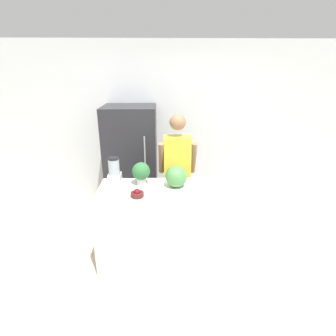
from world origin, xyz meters
TOP-DOWN VIEW (x-y plane):
  - ground_plane at (0.00, 0.00)m, footprint 14.00×14.00m
  - wall_back at (0.00, 2.03)m, footprint 8.00×0.06m
  - counter_island at (0.00, 0.35)m, footprint 1.59×0.70m
  - refrigerator at (-0.55, 1.63)m, footprint 0.79×0.72m
  - person at (0.14, 1.04)m, footprint 0.50×0.26m
  - cutting_board at (0.07, 0.43)m, footprint 0.35×0.25m
  - watermelon at (0.09, 0.41)m, footprint 0.25×0.25m
  - bowl_cherries at (-0.33, 0.19)m, footprint 0.14×0.14m
  - bowl_cream at (-0.11, 0.22)m, footprint 0.13×0.13m
  - blender at (-0.62, 0.55)m, footprint 0.15×0.15m
  - potted_plant at (-0.31, 0.52)m, footprint 0.21×0.21m

SIDE VIEW (x-z plane):
  - ground_plane at x=0.00m, z-range 0.00..0.00m
  - counter_island at x=0.00m, z-range 0.00..0.90m
  - refrigerator at x=-0.55m, z-range 0.00..1.66m
  - person at x=0.14m, z-range 0.03..1.67m
  - cutting_board at x=0.07m, z-range 0.90..0.91m
  - bowl_cherries at x=-0.33m, z-range 0.89..0.98m
  - bowl_cream at x=-0.11m, z-range 0.89..0.98m
  - watermelon at x=0.09m, z-range 0.91..1.16m
  - blender at x=-0.62m, z-range 0.88..1.21m
  - potted_plant at x=-0.31m, z-range 0.91..1.18m
  - wall_back at x=0.00m, z-range 0.00..2.60m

